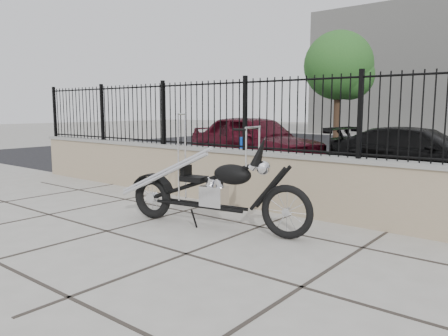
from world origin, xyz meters
The scene contains 9 objects.
ground_plane centered at (0.00, 0.00, 0.00)m, with size 90.00×90.00×0.00m, color #99968E.
parking_lot centered at (0.00, 12.50, 0.00)m, with size 30.00×30.00×0.00m, color black.
retaining_wall centered at (0.00, 2.50, 0.48)m, with size 14.00×0.36×0.96m, color gray.
iron_fence centered at (0.00, 2.50, 1.56)m, with size 14.00×0.08×1.20m, color black.
chopper_motorcycle centered at (-0.53, 1.05, 0.81)m, with size 2.71×0.48×1.63m, color black, non-canonical shape.
car_red centered at (-3.79, 6.79, 0.75)m, with size 1.78×4.43×1.51m, color #3D0813.
car_black centered at (0.62, 7.08, 0.62)m, with size 1.73×4.26×1.23m, color black.
bollard_a centered at (-2.35, 4.26, 0.52)m, with size 0.12×0.12×1.04m, color blue.
tree_left centered at (-5.68, 16.40, 3.85)m, with size 3.25×3.25×5.49m.
Camera 1 is at (3.38, -3.50, 1.66)m, focal length 35.00 mm.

